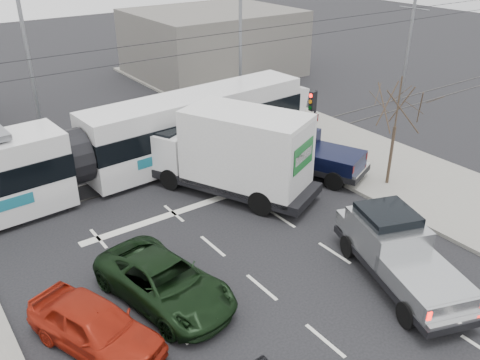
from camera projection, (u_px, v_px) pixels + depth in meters
ground at (300, 269)px, 17.80m from camera, size 120.00×120.00×0.00m
sidewalk_right at (452, 196)px, 22.47m from camera, size 6.00×60.00×0.15m
rails at (164, 170)px, 25.06m from camera, size 60.00×1.60×0.03m
building_right at (213, 43)px, 40.38m from camera, size 12.00×10.00×5.00m
bare_tree at (398, 107)px, 21.89m from camera, size 2.40×2.40×5.00m
traffic_signal at (313, 111)px, 24.67m from camera, size 0.44×0.44×3.60m
street_lamp_near at (238, 35)px, 29.50m from camera, size 2.38×0.25×9.00m
street_lamp_far at (24, 55)px, 24.95m from camera, size 2.38×0.25×9.00m
catenary at (159, 94)px, 23.33m from camera, size 60.00×0.20×7.00m
tram at (74, 158)px, 21.91m from camera, size 25.10×4.06×5.10m
silver_pickup at (396, 250)px, 17.01m from camera, size 3.88×6.28×2.16m
box_truck at (233, 153)px, 22.17m from camera, size 5.63×8.14×3.87m
navy_pickup at (302, 150)px, 24.41m from camera, size 4.01×5.91×2.34m
green_car at (164, 282)px, 16.04m from camera, size 3.29×5.48×1.42m
red_car at (95, 326)px, 14.22m from camera, size 3.19×4.70×1.49m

